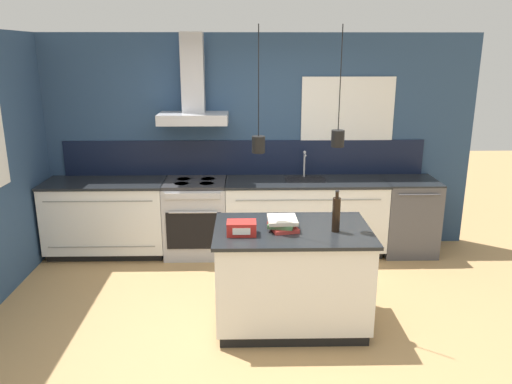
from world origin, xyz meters
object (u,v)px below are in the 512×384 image
Objects in this scene: dishwasher at (408,216)px; bottle_on_island at (336,214)px; book_stack at (282,223)px; oven_range at (196,217)px; red_supply_box at (242,228)px.

bottle_on_island is (-1.21, -1.73, 0.61)m from dishwasher.
book_stack is at bearing -135.03° from dishwasher.
oven_range is 3.70× the size of red_supply_box.
book_stack is at bearing 20.28° from red_supply_box.
red_supply_box is (-2.01, -1.79, 0.51)m from dishwasher.
bottle_on_island is at bearing 3.93° from red_supply_box.
book_stack is 1.33× the size of red_supply_box.
red_supply_box is at bearing -72.45° from oven_range.
oven_range is 1.94m from red_supply_box.
dishwasher is 2.40m from book_stack.
dishwasher is (2.58, 0.00, -0.00)m from oven_range.
oven_range is 1.00× the size of dishwasher.
dishwasher is 3.70× the size of red_supply_box.
dishwasher is at bearing 41.62° from red_supply_box.
red_supply_box is (-0.35, -0.13, 0.01)m from book_stack.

